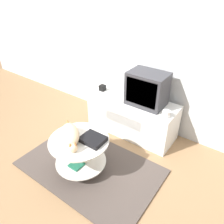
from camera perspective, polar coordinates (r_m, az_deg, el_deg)
name	(u,v)px	position (r m, az deg, el deg)	size (l,w,h in m)	color
ground_plane	(90,168)	(2.80, -5.76, -14.27)	(12.00, 12.00, 0.00)	#93704C
wall_back	(148,39)	(3.08, 9.36, 18.22)	(8.00, 0.05, 2.60)	silver
rug	(90,167)	(2.79, -5.77, -14.13)	(1.67, 1.05, 0.02)	#4C423D
tv_stand	(132,116)	(3.21, 5.22, -1.02)	(1.28, 0.49, 0.54)	silver
tv	(147,89)	(2.90, 9.19, 6.00)	(0.50, 0.35, 0.45)	#333338
speaker	(103,88)	(3.31, -2.49, 6.32)	(0.08, 0.08, 0.08)	black
mug	(166,114)	(2.75, 13.96, -0.48)	(0.10, 0.10, 0.09)	white
coffee_table	(80,151)	(2.59, -8.35, -9.96)	(0.68, 0.68, 0.44)	#B2B2B7
dvd_box	(93,139)	(2.43, -5.04, -7.15)	(0.26, 0.21, 0.05)	black
cat	(70,134)	(2.45, -10.83, -5.79)	(0.49, 0.41, 0.15)	beige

